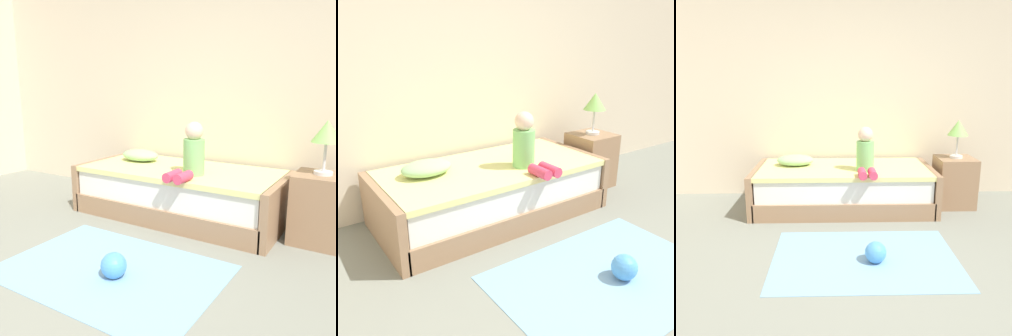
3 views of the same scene
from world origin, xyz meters
TOP-DOWN VIEW (x-y plane):
  - ground_plane at (0.00, 0.00)m, footprint 9.20×9.20m
  - wall_rear at (0.00, 2.60)m, footprint 7.20×0.10m
  - bed at (-0.35, 2.00)m, footprint 2.11×1.00m
  - nightstand at (1.00, 2.02)m, footprint 0.44×0.44m
  - table_lamp at (1.00, 2.02)m, footprint 0.24×0.24m
  - child_figure at (-0.10, 1.77)m, footprint 0.20×0.51m
  - pillow at (-0.93, 2.10)m, footprint 0.44×0.30m
  - toy_ball at (-0.11, 0.63)m, footprint 0.18×0.18m
  - area_rug at (-0.19, 0.70)m, footprint 1.60×1.10m

SIDE VIEW (x-z plane):
  - ground_plane at x=0.00m, z-range 0.00..0.00m
  - area_rug at x=-0.19m, z-range 0.00..0.01m
  - toy_ball at x=-0.11m, z-range 0.00..0.18m
  - bed at x=-0.35m, z-range 0.00..0.50m
  - nightstand at x=1.00m, z-range 0.00..0.60m
  - pillow at x=-0.93m, z-range 0.50..0.63m
  - child_figure at x=-0.10m, z-range 0.45..0.96m
  - table_lamp at x=1.00m, z-range 0.71..1.16m
  - wall_rear at x=0.00m, z-range 0.00..2.90m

